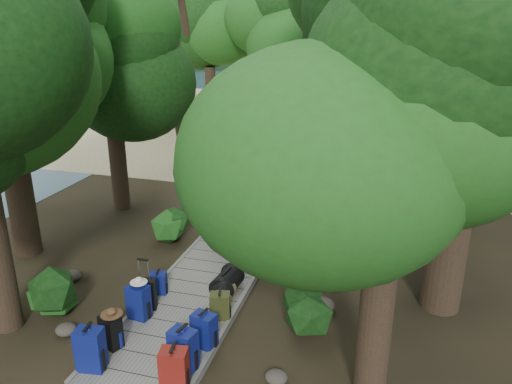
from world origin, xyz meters
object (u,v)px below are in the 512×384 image
(backpack_left_c, at_px, (139,300))
(duffel_right_black, at_px, (227,282))
(backpack_right_a, at_px, (174,367))
(lone_suitcase_on_sand, at_px, (300,161))
(backpack_right_c, at_px, (204,328))
(suitcase_on_boardwalk, at_px, (146,294))
(duffel_right_khaki, at_px, (223,295))
(backpack_left_b, at_px, (111,330))
(backpack_right_b, at_px, (183,348))
(backpack_left_a, at_px, (90,347))
(sun_lounger, at_px, (377,152))
(kayak, at_px, (222,148))
(backpack_left_d, at_px, (158,282))
(backpack_right_d, at_px, (220,305))

(backpack_left_c, xyz_separation_m, duffel_right_black, (1.32, 1.33, -0.14))
(backpack_right_a, bearing_deg, lone_suitcase_on_sand, 82.35)
(backpack_right_c, xyz_separation_m, suitcase_on_boardwalk, (-1.54, 0.79, -0.03))
(backpack_right_a, height_order, duffel_right_khaki, backpack_right_a)
(duffel_right_khaki, xyz_separation_m, lone_suitcase_on_sand, (-0.37, 9.88, 0.03))
(backpack_left_b, distance_m, backpack_right_b, 1.46)
(backpack_left_a, distance_m, sun_lounger, 14.95)
(backpack_right_c, bearing_deg, backpack_left_c, 176.07)
(suitcase_on_boardwalk, relative_size, kayak, 0.21)
(backpack_right_b, bearing_deg, duffel_right_khaki, 103.19)
(duffel_right_khaki, bearing_deg, backpack_left_a, -119.33)
(kayak, relative_size, sun_lounger, 1.43)
(backpack_left_c, height_order, suitcase_on_boardwalk, backpack_left_c)
(backpack_left_c, distance_m, backpack_right_a, 2.15)
(suitcase_on_boardwalk, xyz_separation_m, lone_suitcase_on_sand, (1.03, 10.48, -0.10))
(duffel_right_black, bearing_deg, backpack_left_a, -108.75)
(backpack_right_b, relative_size, kayak, 0.27)
(backpack_left_b, height_order, backpack_right_a, backpack_right_a)
(backpack_left_b, xyz_separation_m, backpack_right_b, (1.44, -0.18, 0.06))
(backpack_left_c, relative_size, sun_lounger, 0.36)
(backpack_left_c, xyz_separation_m, lone_suitcase_on_sand, (1.01, 10.80, -0.16))
(backpack_right_c, bearing_deg, suitcase_on_boardwalk, 166.12)
(duffel_right_khaki, bearing_deg, backpack_left_c, -145.72)
(backpack_left_c, distance_m, duffel_right_khaki, 1.67)
(backpack_left_d, distance_m, backpack_right_d, 1.62)
(backpack_left_a, bearing_deg, backpack_left_b, 81.16)
(lone_suitcase_on_sand, bearing_deg, backpack_left_d, -97.46)
(backpack_right_d, bearing_deg, backpack_left_c, 179.72)
(backpack_left_c, relative_size, kayak, 0.25)
(backpack_right_a, relative_size, duffel_right_black, 1.00)
(duffel_right_khaki, xyz_separation_m, kayak, (-4.10, 11.50, -0.14))
(suitcase_on_boardwalk, bearing_deg, backpack_right_a, -69.52)
(backpack_right_b, bearing_deg, backpack_right_a, -71.27)
(backpack_left_a, height_order, backpack_left_c, backpack_left_a)
(lone_suitcase_on_sand, bearing_deg, suitcase_on_boardwalk, -97.00)
(backpack_left_c, height_order, kayak, backpack_left_c)
(backpack_right_d, relative_size, duffel_right_khaki, 1.01)
(backpack_right_d, distance_m, duffel_right_khaki, 0.53)
(suitcase_on_boardwalk, distance_m, kayak, 12.39)
(backpack_left_a, bearing_deg, sun_lounger, 66.74)
(backpack_right_d, bearing_deg, backpack_left_d, 146.22)
(duffel_right_black, bearing_deg, duffel_right_khaki, -74.68)
(backpack_left_a, xyz_separation_m, backpack_left_d, (-0.01, 2.45, -0.16))
(backpack_right_d, bearing_deg, backpack_right_b, -108.93)
(backpack_right_a, distance_m, duffel_right_khaki, 2.50)
(backpack_left_a, distance_m, backpack_right_c, 1.89)
(backpack_right_a, distance_m, backpack_right_d, 1.99)
(backpack_left_c, bearing_deg, backpack_right_d, 23.26)
(backpack_left_a, bearing_deg, backpack_left_d, 81.66)
(backpack_left_a, xyz_separation_m, backpack_left_c, (0.04, 1.54, -0.04))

